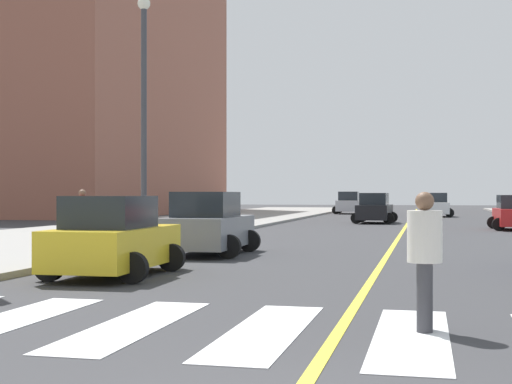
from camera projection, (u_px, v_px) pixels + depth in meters
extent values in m
cube|color=gray|center=(62.00, 238.00, 27.48)|extent=(10.00, 120.00, 0.15)
cube|color=silver|center=(12.00, 319.00, 10.16)|extent=(0.90, 4.00, 0.01)
cube|color=silver|center=(134.00, 325.00, 9.75)|extent=(0.90, 4.00, 0.01)
cube|color=silver|center=(267.00, 330.00, 9.34)|extent=(0.90, 4.00, 0.01)
cube|color=silver|center=(411.00, 337.00, 8.94)|extent=(0.90, 4.00, 0.01)
cube|color=yellow|center=(408.00, 223.00, 44.21)|extent=(0.16, 80.00, 0.01)
cube|color=#925442|center=(91.00, 86.00, 64.77)|extent=(16.00, 32.00, 22.39)
cylinder|color=black|center=(499.00, 224.00, 34.46)|extent=(0.61, 0.21, 0.61)
cylinder|color=black|center=(493.00, 222.00, 36.74)|extent=(0.61, 0.21, 0.61)
cube|color=gold|center=(114.00, 247.00, 15.56)|extent=(1.78, 3.82, 0.81)
cube|color=#1E2328|center=(110.00, 212.00, 15.34)|extent=(1.48, 1.92, 0.69)
cylinder|color=black|center=(171.00, 258.00, 16.52)|extent=(0.62, 0.21, 0.61)
cylinder|color=black|center=(99.00, 256.00, 16.89)|extent=(0.62, 0.21, 0.61)
cylinder|color=black|center=(132.00, 268.00, 14.22)|extent=(0.62, 0.21, 0.61)
cylinder|color=black|center=(49.00, 266.00, 14.59)|extent=(0.62, 0.21, 0.61)
cube|color=silver|center=(436.00, 208.00, 55.80)|extent=(1.83, 4.05, 0.87)
cube|color=#1E2328|center=(436.00, 198.00, 56.04)|extent=(1.54, 2.02, 0.73)
cylinder|color=black|center=(424.00, 213.00, 54.79)|extent=(0.66, 0.21, 0.66)
cylinder|color=black|center=(450.00, 213.00, 54.37)|extent=(0.66, 0.21, 0.66)
cylinder|color=black|center=(424.00, 212.00, 57.23)|extent=(0.66, 0.21, 0.66)
cylinder|color=black|center=(449.00, 212.00, 56.81)|extent=(0.66, 0.21, 0.66)
cube|color=black|center=(375.00, 212.00, 43.58)|extent=(1.98, 4.07, 0.86)
cube|color=#1E2328|center=(374.00, 199.00, 43.35)|extent=(1.61, 2.06, 0.72)
cylinder|color=black|center=(392.00, 217.00, 44.52)|extent=(0.65, 0.24, 0.65)
cylinder|color=black|center=(362.00, 217.00, 45.01)|extent=(0.65, 0.24, 0.65)
cylinder|color=black|center=(389.00, 218.00, 42.13)|extent=(0.65, 0.24, 0.65)
cylinder|color=black|center=(356.00, 218.00, 42.63)|extent=(0.65, 0.24, 0.65)
cube|color=#B7B7BC|center=(349.00, 206.00, 63.82)|extent=(2.04, 4.34, 0.92)
cube|color=#1E2328|center=(349.00, 196.00, 63.57)|extent=(1.68, 2.18, 0.78)
cylinder|color=black|center=(362.00, 210.00, 64.92)|extent=(0.70, 0.24, 0.70)
cylinder|color=black|center=(339.00, 209.00, 65.33)|extent=(0.70, 0.24, 0.70)
cylinder|color=black|center=(360.00, 210.00, 62.31)|extent=(0.70, 0.24, 0.70)
cylinder|color=black|center=(336.00, 210.00, 62.72)|extent=(0.70, 0.24, 0.70)
cube|color=slate|center=(208.00, 232.00, 21.09)|extent=(1.87, 4.03, 0.86)
cube|color=#1E2328|center=(206.00, 205.00, 20.86)|extent=(1.55, 2.03, 0.73)
cylinder|color=black|center=(250.00, 241.00, 22.11)|extent=(0.65, 0.22, 0.65)
cylinder|color=black|center=(190.00, 240.00, 22.51)|extent=(0.65, 0.22, 0.65)
cylinder|color=black|center=(229.00, 247.00, 19.68)|extent=(0.65, 0.22, 0.65)
cylinder|color=black|center=(163.00, 246.00, 20.08)|extent=(0.65, 0.22, 0.65)
cylinder|color=#38383D|center=(425.00, 296.00, 9.38)|extent=(0.20, 0.20, 0.87)
cylinder|color=#38383D|center=(425.00, 298.00, 9.20)|extent=(0.20, 0.20, 0.87)
cylinder|color=beige|center=(425.00, 236.00, 9.29)|extent=(0.44, 0.44, 0.66)
sphere|color=brown|center=(425.00, 201.00, 9.29)|extent=(0.24, 0.24, 0.24)
cylinder|color=#38383D|center=(80.00, 231.00, 23.27)|extent=(0.20, 0.20, 0.85)
cylinder|color=#38383D|center=(85.00, 230.00, 23.38)|extent=(0.20, 0.20, 0.85)
cylinder|color=#B23338|center=(82.00, 207.00, 23.33)|extent=(0.43, 0.43, 0.64)
sphere|color=brown|center=(82.00, 193.00, 23.33)|extent=(0.23, 0.23, 0.23)
cylinder|color=#38383D|center=(144.00, 124.00, 25.22)|extent=(0.20, 0.20, 7.96)
sphere|color=silver|center=(144.00, 4.00, 25.23)|extent=(0.44, 0.44, 0.44)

